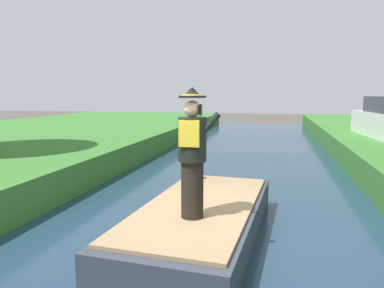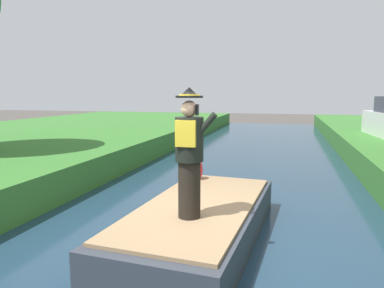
{
  "view_description": "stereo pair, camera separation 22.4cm",
  "coord_description": "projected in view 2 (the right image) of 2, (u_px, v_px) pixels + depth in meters",
  "views": [
    {
      "loc": [
        1.12,
        -5.0,
        2.47
      ],
      "look_at": [
        -0.25,
        0.93,
        1.61
      ],
      "focal_mm": 33.36,
      "sensor_mm": 36.0,
      "label": 1
    },
    {
      "loc": [
        1.34,
        -4.94,
        2.47
      ],
      "look_at": [
        -0.25,
        0.93,
        1.61
      ],
      "focal_mm": 33.36,
      "sensor_mm": 36.0,
      "label": 2
    }
  ],
  "objects": [
    {
      "name": "person_pirate",
      "position": [
        189.0,
        154.0,
        5.0
      ],
      "size": [
        0.61,
        0.42,
        1.85
      ],
      "rotation": [
        0.0,
        0.0,
        -0.17
      ],
      "color": "black",
      "rests_on": "boat"
    },
    {
      "name": "boat",
      "position": [
        199.0,
        222.0,
        5.82
      ],
      "size": [
        2.1,
        4.32,
        0.61
      ],
      "color": "#333842",
      "rests_on": "canal_water"
    },
    {
      "name": "ground_plane",
      "position": [
        192.0,
        258.0,
        5.42
      ],
      "size": [
        80.0,
        80.0,
        0.0
      ],
      "primitive_type": "plane",
      "color": "#4C4742"
    },
    {
      "name": "parrot_plush",
      "position": [
        194.0,
        168.0,
        7.37
      ],
      "size": [
        0.36,
        0.35,
        0.57
      ],
      "color": "red",
      "rests_on": "boat"
    },
    {
      "name": "canal_water",
      "position": [
        192.0,
        254.0,
        5.41
      ],
      "size": [
        6.58,
        48.0,
        0.1
      ],
      "primitive_type": "cube",
      "color": "#1E384C",
      "rests_on": "ground"
    }
  ]
}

